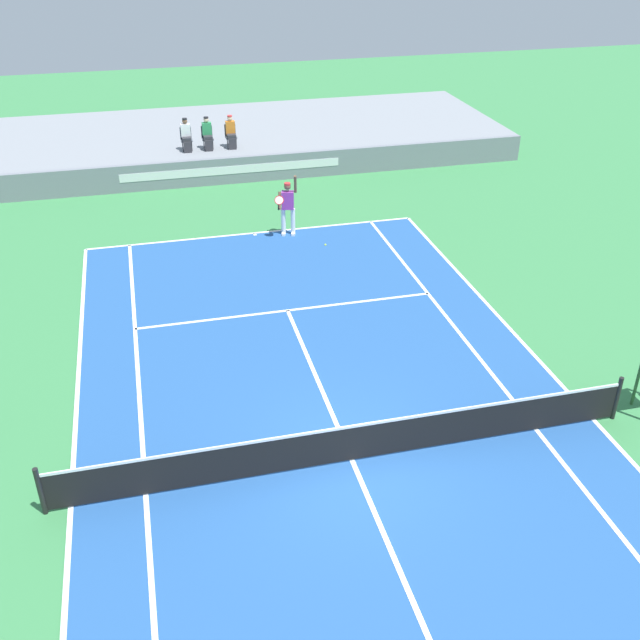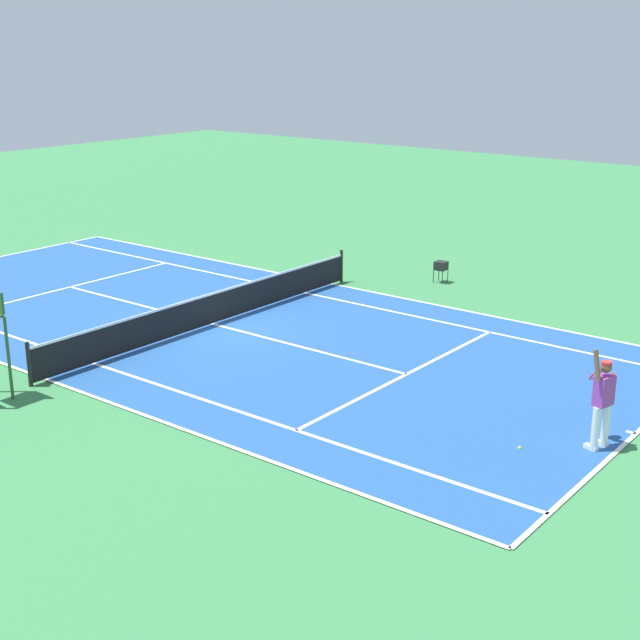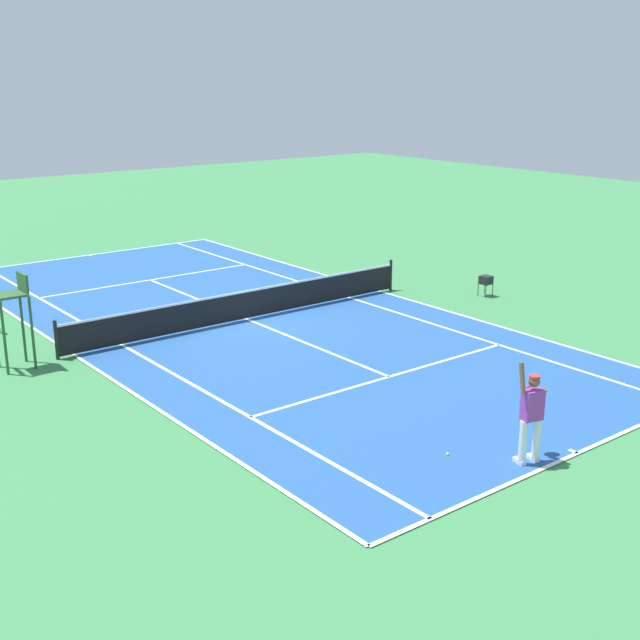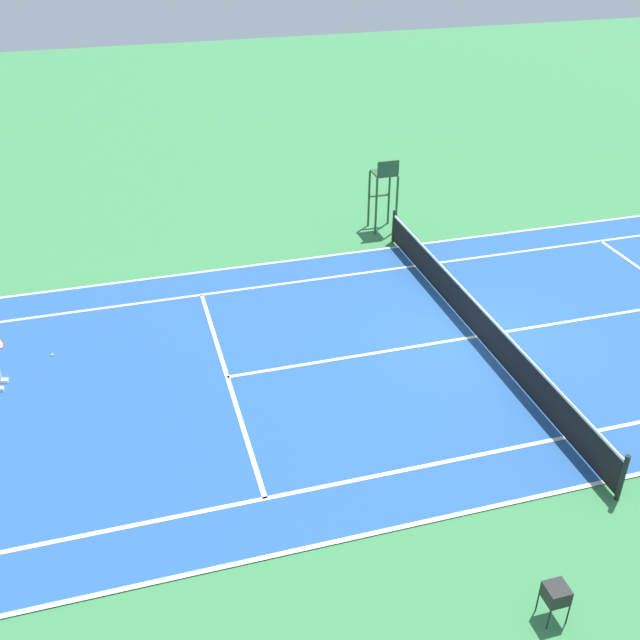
{
  "view_description": "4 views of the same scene",
  "coord_description": "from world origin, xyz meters",
  "px_view_note": "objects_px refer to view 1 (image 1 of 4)",
  "views": [
    {
      "loc": [
        -3.43,
        -11.09,
        10.04
      ],
      "look_at": [
        0.33,
        4.04,
        1.0
      ],
      "focal_mm": 41.72,
      "sensor_mm": 36.0,
      "label": 1
    },
    {
      "loc": [
        17.17,
        17.28,
        7.66
      ],
      "look_at": [
        0.33,
        4.04,
        1.0
      ],
      "focal_mm": 51.1,
      "sensor_mm": 36.0,
      "label": 2
    },
    {
      "loc": [
        13.28,
        20.59,
        7.23
      ],
      "look_at": [
        0.33,
        4.04,
        1.0
      ],
      "focal_mm": 46.78,
      "sensor_mm": 36.0,
      "label": 3
    },
    {
      "loc": [
        -14.36,
        8.27,
        10.24
      ],
      "look_at": [
        0.33,
        4.04,
        1.0
      ],
      "focal_mm": 42.05,
      "sensor_mm": 36.0,
      "label": 4
    }
  ],
  "objects_px": {
    "spectator_seated_0": "(186,135)",
    "tennis_ball": "(325,245)",
    "tennis_player": "(288,207)",
    "spectator_seated_2": "(231,132)",
    "spectator_seated_1": "(207,134)"
  },
  "relations": [
    {
      "from": "spectator_seated_0",
      "to": "tennis_ball",
      "type": "bearing_deg",
      "value": -65.41
    },
    {
      "from": "spectator_seated_0",
      "to": "tennis_player",
      "type": "relative_size",
      "value": 0.61
    },
    {
      "from": "spectator_seated_2",
      "to": "tennis_ball",
      "type": "distance_m",
      "value": 8.34
    },
    {
      "from": "spectator_seated_0",
      "to": "spectator_seated_1",
      "type": "xyz_separation_m",
      "value": [
        0.84,
        0.0,
        0.0
      ]
    },
    {
      "from": "tennis_ball",
      "to": "spectator_seated_2",
      "type": "bearing_deg",
      "value": 103.22
    },
    {
      "from": "spectator_seated_1",
      "to": "tennis_ball",
      "type": "relative_size",
      "value": 18.6
    },
    {
      "from": "spectator_seated_0",
      "to": "spectator_seated_1",
      "type": "relative_size",
      "value": 1.0
    },
    {
      "from": "spectator_seated_0",
      "to": "tennis_ball",
      "type": "height_order",
      "value": "spectator_seated_0"
    },
    {
      "from": "spectator_seated_1",
      "to": "tennis_player",
      "type": "height_order",
      "value": "spectator_seated_1"
    },
    {
      "from": "spectator_seated_0",
      "to": "tennis_player",
      "type": "xyz_separation_m",
      "value": [
        2.66,
        -6.79,
        -0.66
      ]
    },
    {
      "from": "spectator_seated_2",
      "to": "tennis_ball",
      "type": "height_order",
      "value": "spectator_seated_2"
    },
    {
      "from": "spectator_seated_1",
      "to": "spectator_seated_2",
      "type": "xyz_separation_m",
      "value": [
        0.94,
        0.0,
        0.0
      ]
    },
    {
      "from": "spectator_seated_2",
      "to": "tennis_player",
      "type": "xyz_separation_m",
      "value": [
        0.88,
        -6.79,
        -0.66
      ]
    },
    {
      "from": "tennis_player",
      "to": "tennis_ball",
      "type": "relative_size",
      "value": 30.63
    },
    {
      "from": "spectator_seated_0",
      "to": "spectator_seated_1",
      "type": "distance_m",
      "value": 0.84
    }
  ]
}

